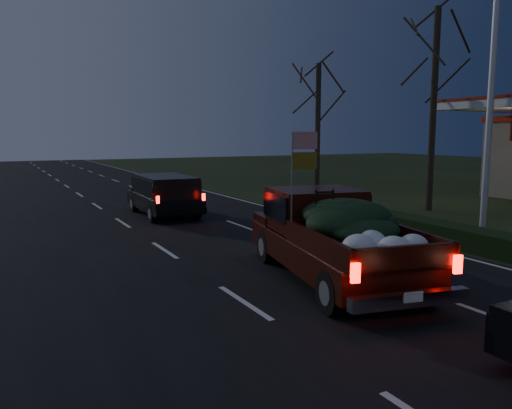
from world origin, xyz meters
name	(u,v)px	position (x,y,z in m)	size (l,w,h in m)	color
ground	(244,303)	(0.00, 0.00, 0.00)	(120.00, 120.00, 0.00)	black
road_asphalt	(244,303)	(0.00, 0.00, 0.01)	(14.00, 120.00, 0.02)	black
hedge_row	(420,228)	(7.80, 3.00, 0.30)	(1.00, 10.00, 0.60)	black
light_pole	(493,61)	(9.50, 2.00, 5.48)	(0.50, 0.90, 9.16)	silver
bare_tree_mid	(436,60)	(12.50, 7.00, 6.35)	(3.60, 3.60, 8.50)	black
bare_tree_far	(318,97)	(11.50, 14.00, 5.23)	(3.60, 3.60, 7.00)	black
pickup_truck	(333,231)	(2.47, 0.49, 1.11)	(3.24, 5.96, 2.96)	#381007
lead_suv	(164,191)	(1.91, 10.91, 1.00)	(2.04, 4.66, 1.33)	black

